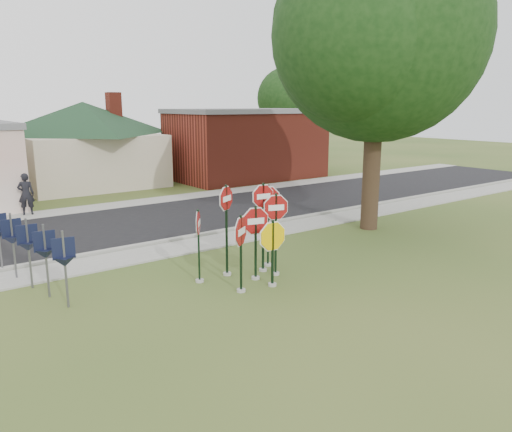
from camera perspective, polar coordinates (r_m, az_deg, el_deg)
ground at (r=13.78m, az=3.14°, el=-8.77°), size 120.00×120.00×0.00m
sidewalk_near at (r=18.11m, az=-8.06°, el=-3.51°), size 60.00×1.60×0.06m
road at (r=22.05m, az=-13.69°, el=-0.86°), size 60.00×7.00×0.04m
sidewalk_far at (r=25.99m, az=-17.43°, el=0.95°), size 60.00×1.60×0.06m
curb at (r=18.95m, az=-9.52°, el=-2.70°), size 60.00×0.20×0.14m
stop_sign_center at (r=14.38m, az=-0.05°, el=-1.93°), size 1.08×0.29×2.31m
stop_sign_yellow at (r=13.90m, az=1.91°, el=-3.37°), size 1.17×0.24×2.04m
stop_sign_left at (r=13.41m, az=-1.74°, el=-3.14°), size 0.93×0.65×2.27m
stop_sign_right at (r=14.72m, az=2.28°, el=-0.78°), size 0.99×0.36×2.60m
stop_sign_back_right at (r=15.01m, az=0.82°, el=0.07°), size 0.98×0.24×2.84m
stop_sign_back_left at (r=14.66m, az=-3.40°, el=-0.20°), size 0.89×0.47×2.85m
stop_sign_far_right at (r=15.54m, az=1.39°, el=0.18°), size 0.85×0.55×2.71m
stop_sign_far_left at (r=14.25m, az=-6.58°, el=-2.43°), size 0.59×0.78×2.24m
route_sign_row at (r=15.10m, az=-24.59°, el=-3.12°), size 1.43×4.63×2.00m
building_house at (r=33.47m, az=-19.04°, el=9.58°), size 11.60×11.60×6.20m
building_brick at (r=34.92m, az=-1.09°, el=8.31°), size 10.20×6.20×4.75m
oak_tree at (r=20.80m, az=13.81°, el=19.56°), size 11.86×11.26×11.80m
bg_tree_right at (r=46.89m, az=3.64°, el=13.27°), size 5.60×5.60×8.40m
pedestrian at (r=25.16m, az=-24.80°, el=2.30°), size 0.81×0.64×1.93m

